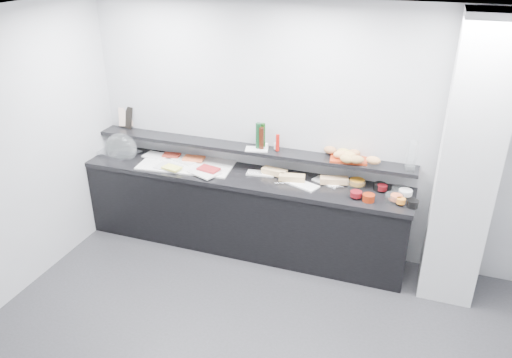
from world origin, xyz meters
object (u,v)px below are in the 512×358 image
(condiment_tray, at_px, (257,149))
(carafe, at_px, (411,156))
(sandwich_plate_mid, at_px, (301,184))
(bread_tray, at_px, (349,159))
(framed_print, at_px, (125,116))
(cloche_base, at_px, (118,153))

(condiment_tray, relative_size, carafe, 0.80)
(sandwich_plate_mid, xyz_separation_m, bread_tray, (0.43, 0.24, 0.25))
(bread_tray, bearing_deg, framed_print, 170.74)
(cloche_base, distance_m, bread_tray, 2.70)
(cloche_base, distance_m, sandwich_plate_mid, 2.25)
(cloche_base, xyz_separation_m, sandwich_plate_mid, (2.25, -0.06, -0.01))
(framed_print, bearing_deg, bread_tray, 18.44)
(framed_print, relative_size, bread_tray, 0.70)
(framed_print, xyz_separation_m, bread_tray, (2.71, -0.09, -0.12))
(condiment_tray, distance_m, bread_tray, 0.98)
(cloche_base, height_order, condiment_tray, condiment_tray)
(condiment_tray, bearing_deg, carafe, -14.15)
(cloche_base, height_order, sandwich_plate_mid, cloche_base)
(sandwich_plate_mid, height_order, bread_tray, bread_tray)
(framed_print, bearing_deg, condiment_tray, 15.04)
(framed_print, bearing_deg, carafe, 17.52)
(cloche_base, relative_size, sandwich_plate_mid, 1.33)
(carafe, bearing_deg, sandwich_plate_mid, -170.88)
(framed_print, distance_m, carafe, 3.32)
(sandwich_plate_mid, xyz_separation_m, condiment_tray, (-0.55, 0.17, 0.25))
(condiment_tray, distance_m, carafe, 1.59)
(cloche_base, relative_size, bread_tray, 1.32)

